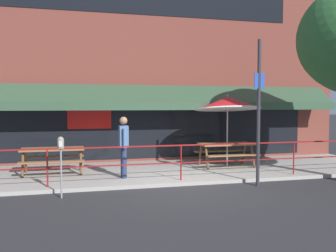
{
  "coord_description": "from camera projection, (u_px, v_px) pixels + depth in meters",
  "views": [
    {
      "loc": [
        -2.83,
        -9.33,
        2.15
      ],
      "look_at": [
        -0.03,
        1.6,
        1.5
      ],
      "focal_mm": 40.0,
      "sensor_mm": 36.0,
      "label": 1
    }
  ],
  "objects": [
    {
      "name": "ground_plane",
      "position": [
        184.0,
        186.0,
        9.85
      ],
      "size": [
        120.0,
        120.0,
        0.0
      ],
      "primitive_type": "plane",
      "color": "#2D2D30"
    },
    {
      "name": "patio_deck",
      "position": [
        166.0,
        171.0,
        11.78
      ],
      "size": [
        15.0,
        4.0,
        0.1
      ],
      "primitive_type": "cube",
      "color": "#ADA89E",
      "rests_on": "ground"
    },
    {
      "name": "restaurant_building",
      "position": [
        151.0,
        47.0,
        13.7
      ],
      "size": [
        15.0,
        1.6,
        8.6
      ],
      "color": "brown",
      "rests_on": "ground"
    },
    {
      "name": "patio_railing",
      "position": [
        181.0,
        155.0,
        10.1
      ],
      "size": [
        13.84,
        0.04,
        0.97
      ],
      "color": "maroon",
      "rests_on": "patio_deck"
    },
    {
      "name": "picnic_table_left",
      "position": [
        53.0,
        154.0,
        11.02
      ],
      "size": [
        1.8,
        1.42,
        0.76
      ],
      "color": "brown",
      "rests_on": "patio_deck"
    },
    {
      "name": "picnic_table_centre",
      "position": [
        226.0,
        148.0,
        12.39
      ],
      "size": [
        1.8,
        1.42,
        0.76
      ],
      "color": "brown",
      "rests_on": "patio_deck"
    },
    {
      "name": "patio_umbrella_centre",
      "position": [
        228.0,
        104.0,
        12.23
      ],
      "size": [
        2.14,
        2.14,
        2.39
      ],
      "color": "#B7B2A8",
      "rests_on": "patio_deck"
    },
    {
      "name": "pedestrian_walking",
      "position": [
        124.0,
        144.0,
        10.44
      ],
      "size": [
        0.25,
        0.62,
        1.71
      ],
      "color": "navy",
      "rests_on": "patio_deck"
    },
    {
      "name": "parking_meter_near",
      "position": [
        61.0,
        148.0,
        8.52
      ],
      "size": [
        0.15,
        0.16,
        1.42
      ],
      "color": "gray",
      "rests_on": "ground"
    },
    {
      "name": "street_sign_pole",
      "position": [
        259.0,
        111.0,
        9.77
      ],
      "size": [
        0.28,
        0.09,
        3.84
      ],
      "color": "#2D2D33",
      "rests_on": "ground"
    }
  ]
}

